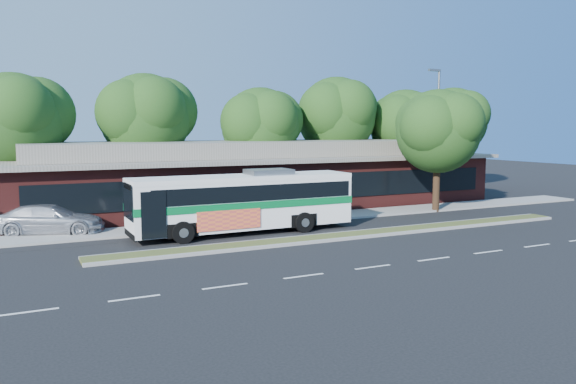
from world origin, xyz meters
The scene contains 14 objects.
ground centered at (0.00, 0.00, 0.00)m, with size 120.00×120.00×0.00m, color black.
median_strip centered at (0.00, 0.60, 0.07)m, with size 26.00×1.10×0.15m, color #414F21.
sidewalk centered at (0.00, 6.40, 0.06)m, with size 44.00×2.60×0.12m, color gray.
plaza_building centered at (0.00, 12.99, 2.13)m, with size 33.20×11.20×4.45m.
lamp_post centered at (9.56, 6.00, 4.90)m, with size 0.93×0.18×9.07m.
tree_bg_a centered at (-14.58, 15.14, 5.87)m, with size 6.47×5.80×8.63m.
tree_bg_b centered at (-6.57, 16.14, 6.14)m, with size 6.69×6.00×9.00m.
tree_bg_c centered at (1.40, 15.13, 5.59)m, with size 6.24×5.60×8.26m.
tree_bg_d centered at (8.45, 16.15, 6.42)m, with size 6.91×6.20×9.37m.
tree_bg_e centered at (14.42, 15.14, 5.74)m, with size 6.47×5.80×8.50m.
tree_bg_f centered at (20.43, 16.14, 6.06)m, with size 6.69×6.00×8.92m.
transit_bus centered at (-4.76, 3.80, 1.79)m, with size 11.49×2.78×3.22m.
sedan centered at (-13.66, 7.80, 0.76)m, with size 2.14×5.27×1.53m, color silver.
sidewalk_tree centered at (9.40, 5.43, 5.25)m, with size 5.89×5.29×7.77m.
Camera 1 is at (-15.24, -22.44, 5.28)m, focal length 35.00 mm.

